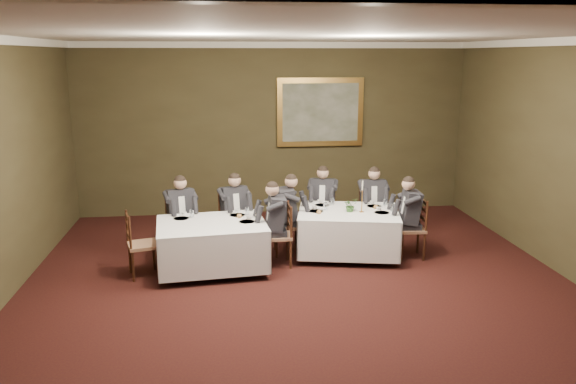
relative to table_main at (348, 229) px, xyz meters
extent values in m
plane|color=black|center=(-0.97, -2.17, -0.45)|extent=(10.00, 10.00, 0.00)
cube|color=silver|center=(-0.97, -2.17, 3.05)|extent=(8.00, 10.00, 0.10)
cube|color=#38311C|center=(-0.97, 2.83, 1.30)|extent=(8.00, 0.10, 3.50)
cube|color=white|center=(-0.97, 2.78, 2.99)|extent=(8.00, 0.10, 0.12)
cube|color=black|center=(0.00, 0.00, 0.28)|extent=(1.76, 1.46, 0.04)
cube|color=white|center=(0.00, 0.00, 0.31)|extent=(1.83, 1.53, 0.02)
cube|color=white|center=(0.00, 0.00, -0.02)|extent=(1.86, 1.55, 0.65)
cube|color=black|center=(-2.22, -0.40, 0.28)|extent=(1.67, 1.32, 0.04)
cube|color=white|center=(-2.22, -0.40, 0.31)|extent=(1.74, 1.38, 0.02)
cube|color=white|center=(-2.22, -0.40, -0.02)|extent=(1.76, 1.40, 0.65)
cube|color=#865F44|center=(-0.26, 0.90, 0.04)|extent=(0.54, 0.53, 0.05)
cube|color=black|center=(-0.21, 1.08, 0.28)|extent=(0.37, 0.13, 0.54)
cube|color=black|center=(-0.26, 0.90, 0.41)|extent=(0.49, 0.41, 0.55)
sphere|color=tan|center=(-0.26, 0.90, 0.79)|extent=(0.26, 0.26, 0.21)
cube|color=#865F44|center=(0.60, 0.72, 0.04)|extent=(0.47, 0.45, 0.05)
cube|color=black|center=(0.61, 0.91, 0.28)|extent=(0.38, 0.05, 0.54)
cube|color=black|center=(0.60, 0.72, 0.41)|extent=(0.44, 0.34, 0.55)
sphere|color=tan|center=(0.60, 0.72, 0.79)|extent=(0.22, 0.22, 0.21)
cube|color=#865F44|center=(-1.00, 0.21, 0.04)|extent=(0.43, 0.44, 0.05)
cube|color=black|center=(-1.19, 0.21, 0.28)|extent=(0.03, 0.38, 0.54)
cube|color=black|center=(-1.00, 0.21, 0.41)|extent=(0.31, 0.42, 0.55)
sphere|color=tan|center=(-1.00, 0.21, 0.79)|extent=(0.21, 0.21, 0.21)
cube|color=#865F44|center=(1.00, -0.21, 0.04)|extent=(0.45, 0.47, 0.05)
cube|color=black|center=(1.19, -0.22, 0.28)|extent=(0.06, 0.38, 0.54)
cube|color=black|center=(1.00, -0.21, 0.41)|extent=(0.34, 0.44, 0.55)
sphere|color=tan|center=(1.00, -0.21, 0.79)|extent=(0.23, 0.23, 0.21)
cube|color=#865F44|center=(-2.74, 0.38, 0.04)|extent=(0.54, 0.53, 0.05)
cube|color=black|center=(-2.80, 0.56, 0.28)|extent=(0.37, 0.14, 0.54)
cube|color=black|center=(-2.74, 0.38, 0.41)|extent=(0.49, 0.42, 0.55)
sphere|color=tan|center=(-2.74, 0.38, 0.79)|extent=(0.26, 0.26, 0.21)
cube|color=#865F44|center=(-1.86, 0.47, 0.04)|extent=(0.55, 0.54, 0.05)
cube|color=black|center=(-1.92, 0.65, 0.28)|extent=(0.37, 0.15, 0.54)
cube|color=black|center=(-1.86, 0.47, 0.41)|extent=(0.50, 0.43, 0.55)
sphere|color=tan|center=(-1.86, 0.47, 0.79)|extent=(0.27, 0.27, 0.21)
cube|color=#865F44|center=(-1.20, -0.31, 0.04)|extent=(0.43, 0.45, 0.05)
cube|color=black|center=(-1.01, -0.31, 0.28)|extent=(0.04, 0.38, 0.54)
cube|color=black|center=(-1.20, -0.31, 0.41)|extent=(0.32, 0.42, 0.55)
sphere|color=tan|center=(-1.20, -0.31, 0.79)|extent=(0.21, 0.21, 0.21)
cube|color=#865F44|center=(-3.25, -0.50, 0.04)|extent=(0.52, 0.53, 0.05)
cube|color=black|center=(-3.43, -0.55, 0.28)|extent=(0.13, 0.37, 0.54)
imported|color=#2D5926|center=(0.02, -0.03, 0.44)|extent=(0.27, 0.26, 0.24)
cylinder|color=#C6883C|center=(0.20, -0.09, 0.33)|extent=(0.08, 0.08, 0.02)
cylinder|color=#C6883C|center=(0.20, -0.09, 0.52)|extent=(0.02, 0.02, 0.36)
cylinder|color=white|center=(0.20, -0.09, 0.77)|extent=(0.02, 0.02, 0.16)
cylinder|color=white|center=(-0.36, 0.42, 0.32)|extent=(0.25, 0.25, 0.01)
cylinder|color=white|center=(-0.36, 0.57, 0.35)|extent=(0.08, 0.08, 0.05)
cylinder|color=white|center=(-0.19, 0.42, 0.39)|extent=(0.06, 0.06, 0.14)
cylinder|color=white|center=(-2.70, -0.10, 0.32)|extent=(0.25, 0.25, 0.01)
cylinder|color=white|center=(-2.70, 0.05, 0.35)|extent=(0.08, 0.08, 0.05)
cylinder|color=white|center=(-2.53, -0.10, 0.39)|extent=(0.06, 0.06, 0.14)
cube|color=gold|center=(0.00, 2.77, 1.65)|extent=(1.79, 0.08, 1.40)
cube|color=#494D33|center=(0.00, 2.72, 1.65)|extent=(1.57, 0.01, 1.18)
camera|label=1|loc=(-2.04, -8.66, 2.80)|focal=35.00mm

